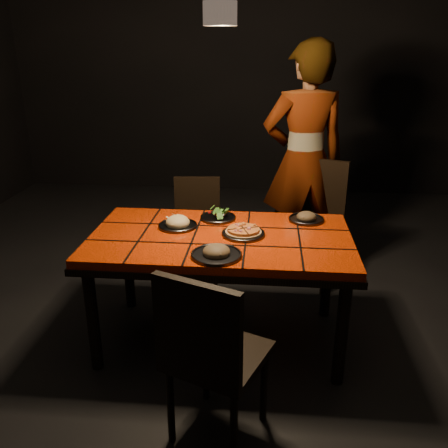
# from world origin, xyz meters

# --- Properties ---
(room_shell) EXTENTS (6.04, 7.04, 3.08)m
(room_shell) POSITION_xyz_m (0.00, 0.00, 1.50)
(room_shell) COLOR black
(room_shell) RESTS_ON ground
(dining_table) EXTENTS (1.62, 0.92, 0.75)m
(dining_table) POSITION_xyz_m (0.00, 0.00, 0.67)
(dining_table) COLOR #FF3B08
(dining_table) RESTS_ON ground
(chair_near) EXTENTS (0.55, 0.55, 0.94)m
(chair_near) POSITION_xyz_m (0.04, -0.88, 0.54)
(chair_near) COLOR black
(chair_near) RESTS_ON ground
(chair_far_left) EXTENTS (0.41, 0.41, 0.83)m
(chair_far_left) POSITION_xyz_m (-0.29, 0.93, 0.48)
(chair_far_left) COLOR black
(chair_far_left) RESTS_ON ground
(chair_far_right) EXTENTS (0.58, 0.58, 0.99)m
(chair_far_right) POSITION_xyz_m (0.67, 1.00, 0.57)
(chair_far_right) COLOR black
(chair_far_right) RESTS_ON ground
(diner) EXTENTS (0.78, 0.61, 1.90)m
(diner) POSITION_xyz_m (0.57, 1.16, 0.95)
(diner) COLOR brown
(diner) RESTS_ON ground
(pendant_lamp) EXTENTS (0.18, 0.18, 1.06)m
(pendant_lamp) POSITION_xyz_m (0.00, 0.00, 2.02)
(pendant_lamp) COLOR black
(pendant_lamp) RESTS_ON room_shell
(plate_pizza) EXTENTS (0.29, 0.29, 0.04)m
(plate_pizza) POSITION_xyz_m (0.14, 0.01, 0.77)
(plate_pizza) COLOR #3E3E43
(plate_pizza) RESTS_ON dining_table
(plate_pasta) EXTENTS (0.25, 0.25, 0.08)m
(plate_pasta) POSITION_xyz_m (-0.29, 0.11, 0.77)
(plate_pasta) COLOR #3E3E43
(plate_pasta) RESTS_ON dining_table
(plate_salad) EXTENTS (0.24, 0.24, 0.07)m
(plate_salad) POSITION_xyz_m (-0.05, 0.29, 0.78)
(plate_salad) COLOR #3E3E43
(plate_salad) RESTS_ON dining_table
(plate_mushroom_a) EXTENTS (0.28, 0.28, 0.09)m
(plate_mushroom_a) POSITION_xyz_m (0.01, -0.31, 0.77)
(plate_mushroom_a) COLOR #3E3E43
(plate_mushroom_a) RESTS_ON dining_table
(plate_mushroom_b) EXTENTS (0.24, 0.24, 0.08)m
(plate_mushroom_b) POSITION_xyz_m (0.54, 0.31, 0.77)
(plate_mushroom_b) COLOR #3E3E43
(plate_mushroom_b) RESTS_ON dining_table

